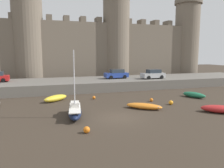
# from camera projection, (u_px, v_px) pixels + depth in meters

# --- Properties ---
(ground_plane) EXTENTS (160.00, 160.00, 0.00)m
(ground_plane) POSITION_uv_depth(u_px,v_px,m) (118.00, 118.00, 20.05)
(ground_plane) COLOR #382D23
(quay_road) EXTENTS (66.03, 10.00, 1.50)m
(quay_road) POSITION_uv_depth(u_px,v_px,m) (84.00, 84.00, 36.68)
(quay_road) COLOR #666059
(quay_road) RESTS_ON ground
(castle) EXTENTS (60.39, 6.36, 21.40)m
(castle) POSITION_uv_depth(u_px,v_px,m) (75.00, 43.00, 44.96)
(castle) COLOR #706354
(castle) RESTS_ON ground
(rowboat_foreground_right) EXTENTS (2.26, 3.50, 0.72)m
(rowboat_foreground_right) POSITION_uv_depth(u_px,v_px,m) (194.00, 95.00, 29.26)
(rowboat_foreground_right) COLOR #1E6B47
(rowboat_foreground_right) RESTS_ON ground
(rowboat_midflat_left) EXTENTS (3.78, 3.43, 0.61)m
(rowboat_midflat_left) POSITION_uv_depth(u_px,v_px,m) (144.00, 106.00, 23.20)
(rowboat_midflat_left) COLOR orange
(rowboat_midflat_left) RESTS_ON ground
(sailboat_midflat_right) EXTENTS (1.82, 4.72, 6.18)m
(sailboat_midflat_right) POSITION_uv_depth(u_px,v_px,m) (75.00, 111.00, 20.20)
(sailboat_midflat_right) COLOR #141E3D
(sailboat_midflat_right) RESTS_ON ground
(rowboat_midflat_centre) EXTENTS (3.78, 3.36, 0.75)m
(rowboat_midflat_centre) POSITION_uv_depth(u_px,v_px,m) (221.00, 109.00, 21.65)
(rowboat_midflat_centre) COLOR red
(rowboat_midflat_centre) RESTS_ON ground
(rowboat_near_channel_right) EXTENTS (3.38, 2.98, 0.77)m
(rowboat_near_channel_right) POSITION_uv_depth(u_px,v_px,m) (56.00, 98.00, 26.91)
(rowboat_near_channel_right) COLOR yellow
(rowboat_near_channel_right) RESTS_ON ground
(mooring_buoy_off_centre) EXTENTS (0.50, 0.50, 0.50)m
(mooring_buoy_off_centre) POSITION_uv_depth(u_px,v_px,m) (87.00, 130.00, 16.15)
(mooring_buoy_off_centre) COLOR orange
(mooring_buoy_off_centre) RESTS_ON ground
(mooring_buoy_near_channel) EXTENTS (0.51, 0.51, 0.51)m
(mooring_buoy_near_channel) POSITION_uv_depth(u_px,v_px,m) (171.00, 103.00, 25.08)
(mooring_buoy_near_channel) COLOR orange
(mooring_buoy_near_channel) RESTS_ON ground
(mooring_buoy_near_shore) EXTENTS (0.43, 0.43, 0.43)m
(mooring_buoy_near_shore) POSITION_uv_depth(u_px,v_px,m) (151.00, 100.00, 26.75)
(mooring_buoy_near_shore) COLOR orange
(mooring_buoy_near_shore) RESTS_ON ground
(mooring_buoy_mid_mud) EXTENTS (0.42, 0.42, 0.42)m
(mooring_buoy_mid_mud) POSITION_uv_depth(u_px,v_px,m) (94.00, 97.00, 28.21)
(mooring_buoy_mid_mud) COLOR orange
(mooring_buoy_mid_mud) RESTS_ON ground
(car_quay_centre_east) EXTENTS (4.18, 2.03, 1.62)m
(car_quay_centre_east) POSITION_uv_depth(u_px,v_px,m) (116.00, 74.00, 38.35)
(car_quay_centre_east) COLOR #263F99
(car_quay_centre_east) RESTS_ON quay_road
(car_quay_centre_west) EXTENTS (4.18, 2.03, 1.62)m
(car_quay_centre_west) POSITION_uv_depth(u_px,v_px,m) (153.00, 74.00, 38.01)
(car_quay_centre_west) COLOR #B2B5B7
(car_quay_centre_west) RESTS_ON quay_road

